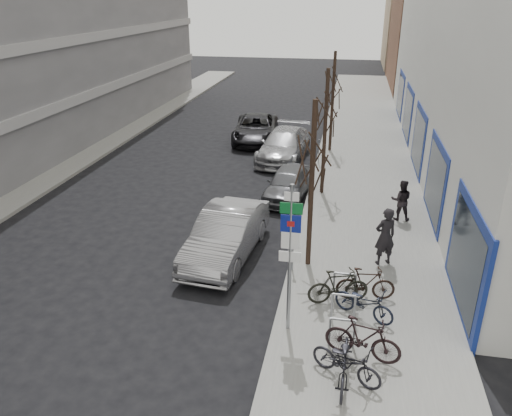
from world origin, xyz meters
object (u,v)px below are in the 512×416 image
at_px(bike_near_right, 363,338).
at_px(bike_mid_curb, 364,300).
at_px(bike_near_left, 345,360).
at_px(parked_car_front, 226,235).
at_px(bike_far_inner, 366,283).
at_px(meter_front, 293,249).
at_px(bike_rack, 343,304).
at_px(lane_car, 256,129).
at_px(tree_mid, 327,103).
at_px(parked_car_back, 284,145).
at_px(bike_far_curb, 347,359).
at_px(tree_near, 313,147).
at_px(meter_mid, 309,187).
at_px(highway_sign_pole, 290,251).
at_px(parked_car_mid, 288,183).
at_px(pedestrian_far, 401,200).
at_px(pedestrian_near, 385,236).
at_px(tree_far, 334,78).
at_px(bike_mid_inner, 338,286).
at_px(meter_back, 319,149).

relative_size(bike_near_right, bike_mid_curb, 1.08).
xyz_separation_m(bike_near_left, parked_car_front, (-4.11, 5.45, 0.08)).
bearing_deg(bike_far_inner, meter_front, 53.88).
relative_size(bike_rack, lane_car, 0.41).
bearing_deg(tree_mid, parked_car_back, 116.19).
xyz_separation_m(bike_near_right, bike_far_curb, (-0.36, -0.77, -0.04)).
bearing_deg(bike_near_left, tree_near, 106.07).
distance_m(bike_far_curb, bike_far_inner, 3.39).
distance_m(bike_rack, meter_mid, 8.07).
distance_m(bike_near_right, bike_mid_curb, 1.69).
height_order(highway_sign_pole, meter_front, highway_sign_pole).
bearing_deg(bike_far_curb, highway_sign_pole, 70.27).
relative_size(parked_car_mid, pedestrian_far, 2.44).
bearing_deg(bike_rack, pedestrian_near, 70.67).
relative_size(tree_near, meter_mid, 4.33).
relative_size(meter_mid, pedestrian_far, 0.78).
relative_size(tree_near, bike_mid_curb, 3.18).
xyz_separation_m(bike_rack, tree_far, (-1.20, 15.90, 3.44)).
bearing_deg(bike_far_curb, meter_front, 47.34).
distance_m(meter_front, meter_mid, 5.50).
xyz_separation_m(bike_rack, parked_car_back, (-3.58, 14.25, 0.13)).
xyz_separation_m(bike_mid_inner, bike_far_inner, (0.76, 0.33, -0.02)).
relative_size(bike_mid_curb, parked_car_front, 0.35).
bearing_deg(bike_far_curb, bike_rack, 29.72).
bearing_deg(lane_car, tree_near, -78.96).
bearing_deg(tree_far, pedestrian_near, -79.21).
relative_size(highway_sign_pole, pedestrian_far, 2.57).
distance_m(bike_mid_inner, pedestrian_near, 2.92).
bearing_deg(highway_sign_pole, parked_car_front, 124.68).
height_order(meter_back, parked_car_front, parked_car_front).
bearing_deg(bike_mid_inner, tree_mid, -10.83).
bearing_deg(bike_rack, parked_car_front, 141.81).
height_order(tree_far, bike_far_inner, tree_far).
bearing_deg(tree_near, bike_far_curb, -75.25).
distance_m(bike_rack, bike_mid_curb, 0.61).
bearing_deg(parked_car_front, tree_far, 82.70).
distance_m(bike_mid_inner, bike_far_curb, 3.04).
bearing_deg(tree_mid, pedestrian_far, -36.79).
bearing_deg(highway_sign_pole, tree_far, 89.31).
bearing_deg(bike_rack, bike_mid_inner, 101.51).
bearing_deg(pedestrian_near, bike_far_inner, 49.57).
xyz_separation_m(bike_near_left, bike_far_inner, (0.49, 3.47, -0.07)).
xyz_separation_m(bike_rack, meter_back, (-1.65, 13.40, 0.26)).
relative_size(bike_rack, meter_front, 1.78).
xyz_separation_m(bike_mid_inner, parked_car_mid, (-2.45, 7.96, -0.01)).
bearing_deg(bike_mid_inner, meter_back, -10.97).
distance_m(tree_mid, bike_far_curb, 12.16).
height_order(bike_rack, meter_front, meter_front).
bearing_deg(meter_mid, meter_back, 90.00).
xyz_separation_m(bike_near_right, pedestrian_near, (0.69, 4.81, 0.41)).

